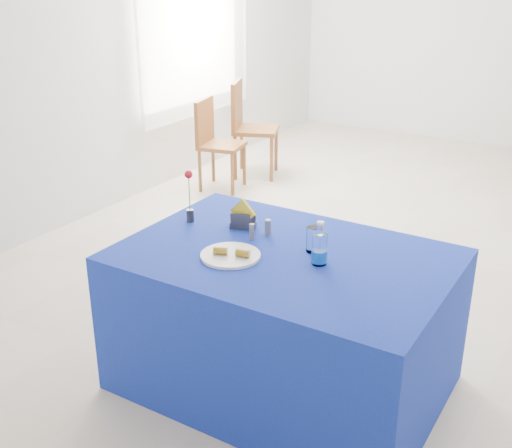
{
  "coord_description": "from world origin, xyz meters",
  "views": [
    {
      "loc": [
        1.52,
        -4.49,
        2.09
      ],
      "look_at": [
        0.04,
        -2.07,
        0.92
      ],
      "focal_mm": 45.0,
      "sensor_mm": 36.0,
      "label": 1
    }
  ],
  "objects": [
    {
      "name": "floor",
      "position": [
        0.0,
        0.0,
        0.0
      ],
      "size": [
        7.0,
        7.0,
        0.0
      ],
      "primitive_type": "plane",
      "color": "beige",
      "rests_on": "ground"
    },
    {
      "name": "room_shell",
      "position": [
        0.0,
        0.0,
        1.75
      ],
      "size": [
        7.0,
        7.0,
        7.0
      ],
      "color": "silver",
      "rests_on": "ground"
    },
    {
      "name": "window_pane",
      "position": [
        -2.47,
        0.8,
        1.55
      ],
      "size": [
        0.04,
        1.5,
        1.6
      ],
      "primitive_type": "cube",
      "color": "white",
      "rests_on": "room_shell"
    },
    {
      "name": "curtain",
      "position": [
        -2.4,
        0.8,
        1.55
      ],
      "size": [
        0.04,
        1.75,
        1.85
      ],
      "primitive_type": "cube",
      "color": "white",
      "rests_on": "room_shell"
    },
    {
      "name": "plate",
      "position": [
        -0.05,
        -2.16,
        0.77
      ],
      "size": [
        0.29,
        0.29,
        0.01
      ],
      "primitive_type": "cylinder",
      "color": "white",
      "rests_on": "blue_table"
    },
    {
      "name": "drinking_glass",
      "position": [
        0.26,
        -1.89,
        0.82
      ],
      "size": [
        0.07,
        0.07,
        0.13
      ],
      "primitive_type": "cylinder",
      "color": "white",
      "rests_on": "blue_table"
    },
    {
      "name": "salt_shaker",
      "position": [
        -0.07,
        -1.92,
        0.8
      ],
      "size": [
        0.03,
        0.03,
        0.08
      ],
      "primitive_type": "cylinder",
      "color": "slate",
      "rests_on": "blue_table"
    },
    {
      "name": "pepper_shaker",
      "position": [
        -0.03,
        -1.83,
        0.8
      ],
      "size": [
        0.03,
        0.03,
        0.08
      ],
      "primitive_type": "cylinder",
      "color": "slate",
      "rests_on": "blue_table"
    },
    {
      "name": "blue_table",
      "position": [
        0.16,
        -1.98,
        0.38
      ],
      "size": [
        1.6,
        1.1,
        0.76
      ],
      "color": "navy",
      "rests_on": "floor"
    },
    {
      "name": "water_bottle",
      "position": [
        0.35,
        -2.0,
        0.83
      ],
      "size": [
        0.07,
        0.07,
        0.21
      ],
      "color": "white",
      "rests_on": "blue_table"
    },
    {
      "name": "napkin_holder",
      "position": [
        -0.19,
        -1.82,
        0.81
      ],
      "size": [
        0.15,
        0.1,
        0.17
      ],
      "color": "#343439",
      "rests_on": "blue_table"
    },
    {
      "name": "rose_vase",
      "position": [
        -0.49,
        -1.89,
        0.9
      ],
      "size": [
        0.04,
        0.04,
        0.29
      ],
      "color": "#222227",
      "rests_on": "blue_table"
    },
    {
      "name": "chair_win_a",
      "position": [
        -1.97,
        0.45,
        0.51
      ],
      "size": [
        0.47,
        0.47,
        0.87
      ],
      "rotation": [
        0.0,
        0.0,
        1.79
      ],
      "color": "brown",
      "rests_on": "floor"
    },
    {
      "name": "chair_win_b",
      "position": [
        -1.91,
        0.96,
        0.56
      ],
      "size": [
        0.57,
        0.57,
        0.98
      ],
      "rotation": [
        0.0,
        0.0,
        1.97
      ],
      "color": "brown",
      "rests_on": "floor"
    },
    {
      "name": "banana_pieces",
      "position": [
        -0.04,
        -2.17,
        0.79
      ],
      "size": [
        0.18,
        0.09,
        0.04
      ],
      "color": "gold",
      "rests_on": "plate"
    }
  ]
}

